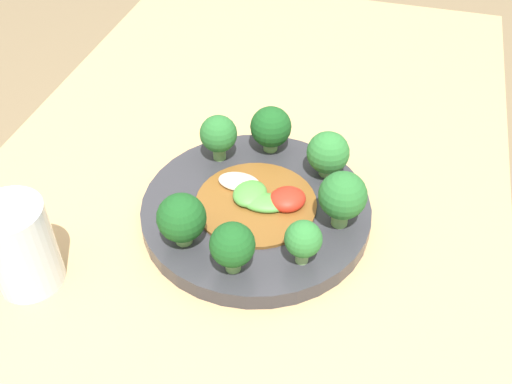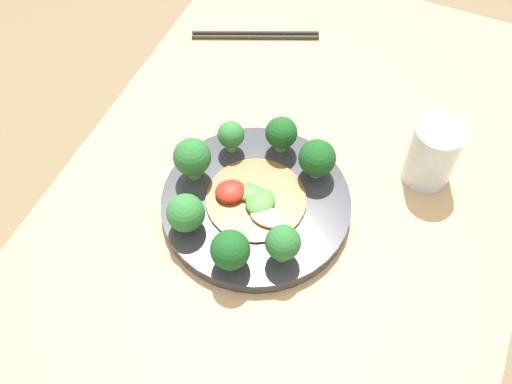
{
  "view_description": "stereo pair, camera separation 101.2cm",
  "coord_description": "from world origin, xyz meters",
  "px_view_note": "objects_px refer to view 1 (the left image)",
  "views": [
    {
      "loc": [
        0.53,
        0.18,
        1.27
      ],
      "look_at": [
        0.04,
        0.04,
        0.8
      ],
      "focal_mm": 42.0,
      "sensor_mm": 36.0,
      "label": 1
    },
    {
      "loc": [
        -0.4,
        -0.15,
        1.49
      ],
      "look_at": [
        0.04,
        0.04,
        0.8
      ],
      "focal_mm": 42.0,
      "sensor_mm": 36.0,
      "label": 2
    }
  ],
  "objects_px": {
    "broccoli_east": "(232,246)",
    "broccoli_northwest": "(328,153)",
    "broccoli_southeast": "(182,218)",
    "broccoli_west": "(271,127)",
    "broccoli_northeast": "(303,240)",
    "drinking_glass": "(20,246)",
    "broccoli_southwest": "(218,135)",
    "stirfry_center": "(260,199)",
    "broccoli_north": "(343,196)",
    "plate": "(256,211)"
  },
  "relations": [
    {
      "from": "plate",
      "to": "broccoli_southeast",
      "type": "bearing_deg",
      "value": -38.13
    },
    {
      "from": "broccoli_east",
      "to": "broccoli_southwest",
      "type": "bearing_deg",
      "value": -157.45
    },
    {
      "from": "broccoli_southwest",
      "to": "broccoli_southeast",
      "type": "relative_size",
      "value": 0.98
    },
    {
      "from": "broccoli_northwest",
      "to": "drinking_glass",
      "type": "bearing_deg",
      "value": -50.13
    },
    {
      "from": "broccoli_northwest",
      "to": "broccoli_northeast",
      "type": "bearing_deg",
      "value": 0.49
    },
    {
      "from": "broccoli_west",
      "to": "broccoli_north",
      "type": "distance_m",
      "value": 0.16
    },
    {
      "from": "broccoli_northwest",
      "to": "broccoli_southwest",
      "type": "bearing_deg",
      "value": -87.39
    },
    {
      "from": "plate",
      "to": "broccoli_southwest",
      "type": "distance_m",
      "value": 0.11
    },
    {
      "from": "plate",
      "to": "broccoli_northwest",
      "type": "distance_m",
      "value": 0.11
    },
    {
      "from": "broccoli_west",
      "to": "broccoli_northeast",
      "type": "bearing_deg",
      "value": 24.5
    },
    {
      "from": "broccoli_east",
      "to": "broccoli_southeast",
      "type": "xyz_separation_m",
      "value": [
        -0.02,
        -0.06,
        -0.0
      ]
    },
    {
      "from": "broccoli_southwest",
      "to": "drinking_glass",
      "type": "xyz_separation_m",
      "value": [
        0.23,
        -0.14,
        -0.01
      ]
    },
    {
      "from": "broccoli_northwest",
      "to": "stirfry_center",
      "type": "relative_size",
      "value": 0.42
    },
    {
      "from": "plate",
      "to": "drinking_glass",
      "type": "distance_m",
      "value": 0.27
    },
    {
      "from": "broccoli_southwest",
      "to": "broccoli_northwest",
      "type": "bearing_deg",
      "value": 92.61
    },
    {
      "from": "broccoli_west",
      "to": "stirfry_center",
      "type": "xyz_separation_m",
      "value": [
        0.1,
        0.01,
        -0.03
      ]
    },
    {
      "from": "broccoli_southwest",
      "to": "broccoli_northeast",
      "type": "relative_size",
      "value": 1.16
    },
    {
      "from": "plate",
      "to": "broccoli_east",
      "type": "height_order",
      "value": "broccoli_east"
    },
    {
      "from": "plate",
      "to": "broccoli_northwest",
      "type": "height_order",
      "value": "broccoli_northwest"
    },
    {
      "from": "broccoli_northwest",
      "to": "drinking_glass",
      "type": "distance_m",
      "value": 0.37
    },
    {
      "from": "broccoli_southwest",
      "to": "broccoli_northeast",
      "type": "xyz_separation_m",
      "value": [
        0.14,
        0.14,
        -0.0
      ]
    },
    {
      "from": "plate",
      "to": "broccoli_southwest",
      "type": "height_order",
      "value": "broccoli_southwest"
    },
    {
      "from": "stirfry_center",
      "to": "broccoli_east",
      "type": "bearing_deg",
      "value": -0.37
    },
    {
      "from": "broccoli_southeast",
      "to": "stirfry_center",
      "type": "bearing_deg",
      "value": 141.88
    },
    {
      "from": "plate",
      "to": "broccoli_west",
      "type": "xyz_separation_m",
      "value": [
        -0.11,
        -0.01,
        0.05
      ]
    },
    {
      "from": "broccoli_northeast",
      "to": "stirfry_center",
      "type": "height_order",
      "value": "broccoli_northeast"
    },
    {
      "from": "broccoli_southwest",
      "to": "broccoli_northwest",
      "type": "xyz_separation_m",
      "value": [
        -0.01,
        0.14,
        -0.0
      ]
    },
    {
      "from": "broccoli_west",
      "to": "broccoli_northwest",
      "type": "bearing_deg",
      "value": 70.05
    },
    {
      "from": "broccoli_north",
      "to": "stirfry_center",
      "type": "relative_size",
      "value": 0.49
    },
    {
      "from": "plate",
      "to": "broccoli_north",
      "type": "relative_size",
      "value": 3.85
    },
    {
      "from": "broccoli_northeast",
      "to": "broccoli_west",
      "type": "distance_m",
      "value": 0.2
    },
    {
      "from": "broccoli_southwest",
      "to": "stirfry_center",
      "type": "distance_m",
      "value": 0.1
    },
    {
      "from": "broccoli_east",
      "to": "drinking_glass",
      "type": "distance_m",
      "value": 0.22
    },
    {
      "from": "broccoli_southwest",
      "to": "broccoli_west",
      "type": "relative_size",
      "value": 1.0
    },
    {
      "from": "broccoli_east",
      "to": "broccoli_northwest",
      "type": "distance_m",
      "value": 0.19
    },
    {
      "from": "broccoli_north",
      "to": "drinking_glass",
      "type": "relative_size",
      "value": 0.68
    },
    {
      "from": "drinking_glass",
      "to": "stirfry_center",
      "type": "bearing_deg",
      "value": 126.96
    },
    {
      "from": "broccoli_northeast",
      "to": "drinking_glass",
      "type": "height_order",
      "value": "drinking_glass"
    },
    {
      "from": "broccoli_northeast",
      "to": "broccoli_north",
      "type": "height_order",
      "value": "broccoli_north"
    },
    {
      "from": "stirfry_center",
      "to": "broccoli_southeast",
      "type": "bearing_deg",
      "value": -38.12
    },
    {
      "from": "plate",
      "to": "stirfry_center",
      "type": "relative_size",
      "value": 1.89
    },
    {
      "from": "broccoli_southeast",
      "to": "plate",
      "type": "bearing_deg",
      "value": 141.87
    },
    {
      "from": "broccoli_northeast",
      "to": "stirfry_center",
      "type": "relative_size",
      "value": 0.38
    },
    {
      "from": "broccoli_southwest",
      "to": "stirfry_center",
      "type": "bearing_deg",
      "value": 47.37
    },
    {
      "from": "broccoli_west",
      "to": "plate",
      "type": "bearing_deg",
      "value": 5.33
    },
    {
      "from": "drinking_glass",
      "to": "broccoli_west",
      "type": "bearing_deg",
      "value": 142.64
    },
    {
      "from": "plate",
      "to": "broccoli_northwest",
      "type": "bearing_deg",
      "value": 138.08
    },
    {
      "from": "drinking_glass",
      "to": "broccoli_north",
      "type": "bearing_deg",
      "value": 116.04
    },
    {
      "from": "broccoli_southeast",
      "to": "broccoli_northwest",
      "type": "height_order",
      "value": "broccoli_southeast"
    },
    {
      "from": "broccoli_west",
      "to": "broccoli_north",
      "type": "height_order",
      "value": "broccoli_north"
    }
  ]
}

